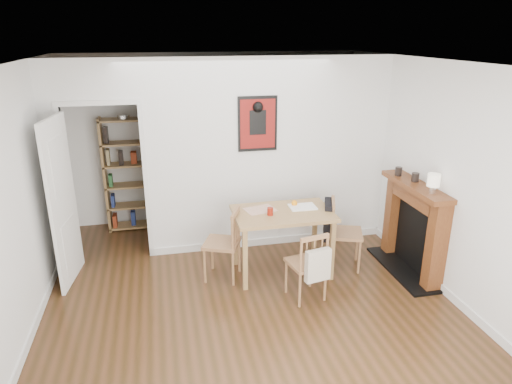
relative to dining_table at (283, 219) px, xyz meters
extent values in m
plane|color=#4C2D18|center=(-0.54, -0.55, -0.72)|extent=(5.20, 5.20, 0.00)
plane|color=silver|center=(-0.54, 2.05, 0.58)|extent=(4.50, 0.00, 4.50)
plane|color=silver|center=(-0.54, -3.15, 0.58)|extent=(4.50, 0.00, 4.50)
plane|color=silver|center=(-2.79, -0.55, 0.58)|extent=(0.00, 5.20, 5.20)
plane|color=silver|center=(1.71, -0.55, 0.58)|extent=(0.00, 5.20, 5.20)
plane|color=silver|center=(-0.54, -0.55, 1.88)|extent=(5.20, 5.20, 0.00)
cube|color=silver|center=(0.03, 0.85, 0.58)|extent=(3.35, 0.10, 2.60)
cube|color=silver|center=(-2.67, 0.85, 0.58)|extent=(0.25, 0.10, 2.60)
cube|color=silver|center=(-2.09, 0.85, 1.61)|extent=(0.90, 0.10, 0.55)
cube|color=silver|center=(-2.57, 0.85, 0.31)|extent=(0.06, 0.14, 2.05)
cube|color=silver|center=(-1.61, 0.85, 0.31)|extent=(0.06, 0.14, 2.05)
cube|color=silver|center=(0.03, 0.79, -0.67)|extent=(3.35, 0.02, 0.10)
cube|color=silver|center=(-2.78, -1.15, -0.67)|extent=(0.02, 4.00, 0.10)
cube|color=silver|center=(1.70, -1.15, -0.67)|extent=(0.02, 4.00, 0.10)
cube|color=white|center=(-2.56, 0.38, 0.28)|extent=(0.15, 0.80, 2.00)
cube|color=black|center=(-0.14, 0.79, 1.03)|extent=(0.52, 0.02, 0.72)
cube|color=maroon|center=(-0.14, 0.78, 1.03)|extent=(0.46, 0.00, 0.64)
cube|color=#9E7849|center=(0.00, 0.00, 0.08)|extent=(1.20, 0.76, 0.04)
cube|color=#9E7849|center=(-0.53, -0.32, -0.33)|extent=(0.05, 0.05, 0.77)
cube|color=#9E7849|center=(0.53, -0.32, -0.33)|extent=(0.05, 0.05, 0.77)
cube|color=#9E7849|center=(-0.53, 0.32, -0.33)|extent=(0.05, 0.05, 0.77)
cube|color=#9E7849|center=(0.53, 0.32, -0.33)|extent=(0.05, 0.05, 0.77)
cube|color=black|center=(0.60, 0.05, -0.08)|extent=(0.22, 0.38, 0.47)
cube|color=#C0B29F|center=(0.15, -0.83, -0.20)|extent=(0.30, 0.15, 0.36)
cube|color=#9E7849|center=(-2.23, 1.84, 0.14)|extent=(0.04, 0.29, 1.72)
cube|color=#9E7849|center=(-1.54, 1.84, 0.14)|extent=(0.04, 0.29, 1.72)
cube|color=#9E7849|center=(-1.88, 1.84, -0.68)|extent=(0.72, 0.29, 0.03)
cube|color=#9E7849|center=(-1.88, 1.84, -0.03)|extent=(0.72, 0.29, 0.03)
cube|color=#9E7849|center=(-1.88, 1.84, 0.97)|extent=(0.72, 0.29, 0.03)
cube|color=maroon|center=(-1.88, 1.84, 0.14)|extent=(0.63, 0.24, 0.24)
cube|color=brown|center=(1.61, -0.79, -0.17)|extent=(0.20, 0.16, 1.10)
cube|color=brown|center=(1.61, 0.20, -0.17)|extent=(0.20, 0.16, 1.10)
cube|color=brown|center=(1.58, -0.30, 0.41)|extent=(0.30, 1.21, 0.06)
cube|color=brown|center=(1.61, -0.30, 0.28)|extent=(0.20, 0.85, 0.20)
cube|color=black|center=(1.67, -0.30, -0.27)|extent=(0.08, 0.81, 0.88)
cube|color=black|center=(1.55, -0.30, -0.70)|extent=(0.45, 1.25, 0.03)
cylinder|color=maroon|center=(-0.18, -0.07, 0.14)|extent=(0.07, 0.07, 0.09)
sphere|color=orange|center=(0.19, 0.15, 0.14)|extent=(0.07, 0.07, 0.07)
cube|color=beige|center=(-0.26, 0.12, 0.10)|extent=(0.42, 0.35, 0.00)
cube|color=white|center=(0.27, 0.08, 0.11)|extent=(0.33, 0.24, 0.02)
cylinder|color=silver|center=(1.57, -0.63, 0.48)|extent=(0.07, 0.07, 0.08)
cylinder|color=beige|center=(1.57, -0.63, 0.59)|extent=(0.14, 0.14, 0.14)
cylinder|color=black|center=(1.60, -0.21, 0.49)|extent=(0.09, 0.09, 0.11)
cylinder|color=black|center=(1.52, 0.05, 0.50)|extent=(0.09, 0.09, 0.11)
camera|label=1|loc=(-1.42, -4.95, 2.17)|focal=32.00mm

